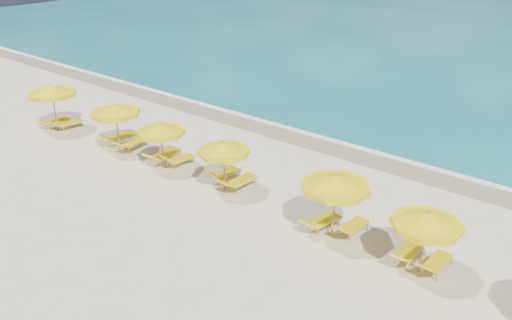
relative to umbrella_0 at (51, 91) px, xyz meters
The scene contains 22 objects.
ground_plane 12.59m from the umbrella_0, ahead, with size 120.00×120.00×0.00m, color beige.
wet_sand_band 14.68m from the umbrella_0, 31.35° to the left, with size 120.00×2.60×0.01m, color tan.
foam_line 15.11m from the umbrella_0, 33.97° to the left, with size 120.00×1.20×0.03m, color white.
whitecap_near 18.44m from the umbrella_0, 69.54° to the left, with size 14.00×0.36×0.05m, color white.
umbrella_0 is the anchor object (origin of this frame).
umbrella_1 4.82m from the umbrella_0, ahead, with size 3.00×3.00×2.39m.
umbrella_2 8.04m from the umbrella_0, ahead, with size 2.24×2.24×2.19m.
umbrella_3 11.63m from the umbrella_0, ahead, with size 2.32×2.32×2.20m.
umbrella_4 16.86m from the umbrella_0, ahead, with size 3.01×3.01×2.46m.
umbrella_5 20.07m from the umbrella_0, ahead, with size 2.75×2.75×2.22m.
lounger_0_left 1.99m from the umbrella_0, 154.62° to the left, with size 0.72×1.79×0.70m.
lounger_0_right 2.07m from the umbrella_0, 52.41° to the left, with size 0.76×1.72×0.61m.
lounger_1_left 4.79m from the umbrella_0, 12.03° to the left, with size 0.86×2.12×0.78m.
lounger_1_right 5.76m from the umbrella_0, ahead, with size 0.92×1.89×0.73m.
lounger_2_left 7.95m from the umbrella_0, ahead, with size 0.92×2.04×0.86m.
lounger_2_right 8.74m from the umbrella_0, ahead, with size 0.76×1.69×0.79m.
lounger_3_left 11.33m from the umbrella_0, ahead, with size 0.65×1.73×0.85m.
lounger_3_right 12.26m from the umbrella_0, ahead, with size 0.71×1.84×0.70m.
lounger_4_left 16.50m from the umbrella_0, ahead, with size 0.84×1.78×0.70m.
lounger_4_right 17.52m from the umbrella_0, ahead, with size 0.67×1.68×0.72m.
lounger_5_left 19.63m from the umbrella_0, ahead, with size 0.71×1.78×0.76m.
lounger_5_right 20.56m from the umbrella_0, ahead, with size 0.64×1.66×0.68m.
Camera 1 is at (11.68, -13.02, 9.85)m, focal length 35.00 mm.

